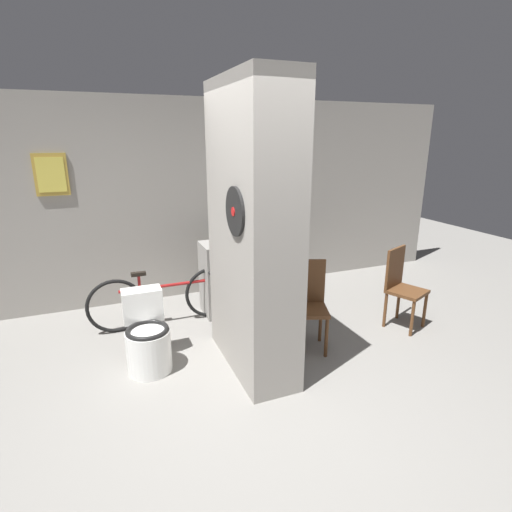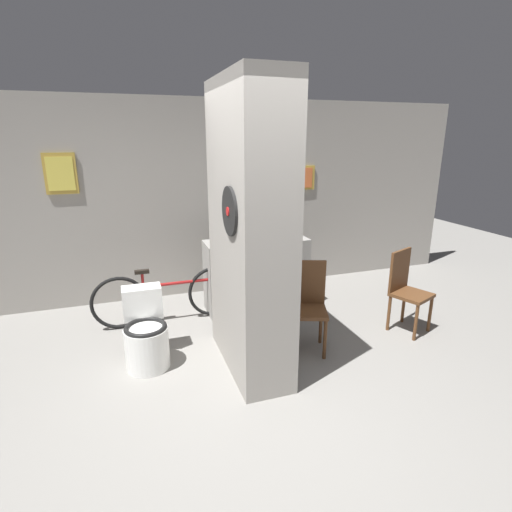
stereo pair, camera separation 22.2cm
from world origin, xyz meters
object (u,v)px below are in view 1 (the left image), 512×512
(chair_by_doorway, at_px, (402,285))
(bicycle, at_px, (165,298))
(chair_near_pillar, at_px, (308,301))
(bottle_tall, at_px, (262,231))
(toilet, at_px, (147,338))

(chair_by_doorway, xyz_separation_m, bicycle, (-2.50, 1.04, -0.17))
(chair_near_pillar, relative_size, bicycle, 0.53)
(bottle_tall, bearing_deg, chair_near_pillar, -89.13)
(toilet, bearing_deg, chair_near_pillar, -7.25)
(toilet, distance_m, chair_by_doorway, 2.84)
(bicycle, relative_size, bottle_tall, 6.86)
(toilet, distance_m, bottle_tall, 1.98)
(bicycle, distance_m, bottle_tall, 1.42)
(chair_by_doorway, xyz_separation_m, bottle_tall, (-1.25, 1.16, 0.48))
(chair_by_doorway, distance_m, bicycle, 2.72)
(bicycle, bearing_deg, chair_near_pillar, -39.75)
(chair_near_pillar, distance_m, chair_by_doorway, 1.23)
(chair_near_pillar, height_order, bottle_tall, bottle_tall)
(chair_near_pillar, bearing_deg, bottle_tall, 111.26)
(chair_near_pillar, height_order, chair_by_doorway, same)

